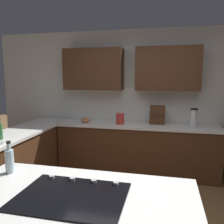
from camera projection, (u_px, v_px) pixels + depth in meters
wall_back at (141, 92)px, 4.43m from camera, size 6.00×0.44×2.60m
lower_cabinets_back at (137, 150)px, 4.28m from camera, size 2.80×0.60×0.86m
countertop_back at (137, 125)px, 4.21m from camera, size 2.84×0.64×0.04m
lower_cabinets_side at (12, 165)px, 3.53m from camera, size 0.60×2.90×0.86m
countertop_side at (11, 136)px, 3.47m from camera, size 0.64×2.94×0.04m
island_top at (72, 200)px, 1.66m from camera, size 1.76×0.99×0.04m
cooktop at (72, 195)px, 1.66m from camera, size 0.76×0.56×0.03m
blender at (194, 119)px, 3.93m from camera, size 0.15×0.15×0.32m
mixing_bowl at (86, 120)px, 4.37m from camera, size 0.17×0.17×0.09m
spice_rack at (157, 115)px, 4.18m from camera, size 0.27×0.11×0.34m
kettle at (120, 119)px, 4.21m from camera, size 0.14×0.14×0.19m
dish_soap_bottle at (0, 131)px, 3.17m from camera, size 0.07×0.07×0.29m
oil_bottle at (9, 160)px, 2.06m from camera, size 0.07×0.07×0.29m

